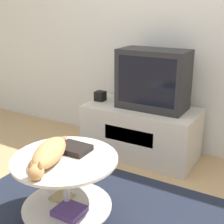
# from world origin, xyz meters

# --- Properties ---
(wall_back) EXTENTS (8.00, 0.05, 2.60)m
(wall_back) POSITION_xyz_m (0.00, 1.56, 1.30)
(wall_back) COLOR silver
(wall_back) RESTS_ON ground_plane
(tv_stand) EXTENTS (1.09, 0.54, 0.50)m
(tv_stand) POSITION_xyz_m (-0.11, 1.21, 0.25)
(tv_stand) COLOR beige
(tv_stand) RESTS_ON ground_plane
(tv) EXTENTS (0.64, 0.34, 0.56)m
(tv) POSITION_xyz_m (-0.01, 1.24, 0.78)
(tv) COLOR #232326
(tv) RESTS_ON tv_stand
(speaker) EXTENTS (0.10, 0.10, 0.10)m
(speaker) POSITION_xyz_m (-0.58, 1.20, 0.55)
(speaker) COLOR black
(speaker) RESTS_ON tv_stand
(coffee_table) EXTENTS (0.68, 0.68, 0.49)m
(coffee_table) POSITION_xyz_m (-0.07, -0.03, 0.33)
(coffee_table) COLOR #B2B2B7
(coffee_table) RESTS_ON rug
(dvd_box) EXTENTS (0.21, 0.16, 0.04)m
(dvd_box) POSITION_xyz_m (-0.08, 0.08, 0.53)
(dvd_box) COLOR black
(dvd_box) RESTS_ON coffee_table
(cat) EXTENTS (0.30, 0.56, 0.12)m
(cat) POSITION_xyz_m (-0.11, -0.12, 0.57)
(cat) COLOR tan
(cat) RESTS_ON coffee_table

